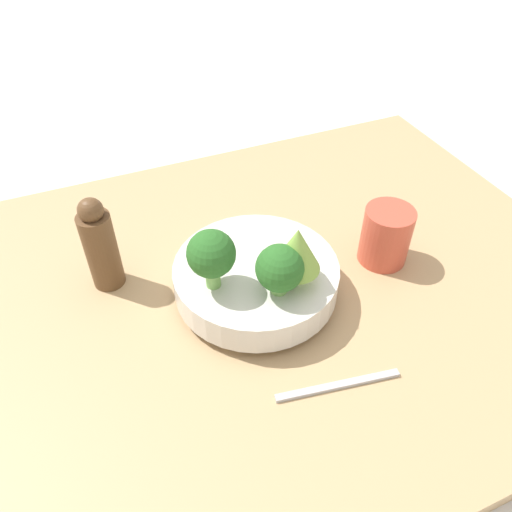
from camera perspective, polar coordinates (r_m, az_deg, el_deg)
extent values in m
plane|color=silver|center=(0.81, -2.67, -5.97)|extent=(6.00, 6.00, 0.00)
cube|color=tan|center=(0.80, -2.71, -5.22)|extent=(1.19, 0.81, 0.03)
cylinder|color=silver|center=(0.78, 0.00, -4.01)|extent=(0.11, 0.11, 0.01)
cylinder|color=silver|center=(0.76, 0.00, -2.42)|extent=(0.25, 0.25, 0.05)
cylinder|color=#7AB256|center=(0.70, 2.64, -3.40)|extent=(0.02, 0.02, 0.02)
sphere|color=#286023|center=(0.68, 2.73, -1.40)|extent=(0.07, 0.07, 0.07)
cylinder|color=#7AB256|center=(0.70, -4.94, -2.27)|extent=(0.02, 0.02, 0.04)
sphere|color=#286023|center=(0.68, -5.15, 0.26)|extent=(0.07, 0.07, 0.07)
cylinder|color=#7AB256|center=(0.71, 4.50, -2.07)|extent=(0.02, 0.02, 0.03)
cone|color=#84AD47|center=(0.68, 4.71, 0.79)|extent=(0.07, 0.07, 0.07)
cylinder|color=#C64C38|center=(0.84, 14.61, 2.27)|extent=(0.08, 0.08, 0.10)
cylinder|color=brown|center=(0.80, -17.22, 0.58)|extent=(0.05, 0.05, 0.13)
sphere|color=brown|center=(0.75, -18.40, 4.98)|extent=(0.04, 0.04, 0.04)
cube|color=#B2B2B7|center=(0.69, 9.37, -14.38)|extent=(0.17, 0.04, 0.01)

